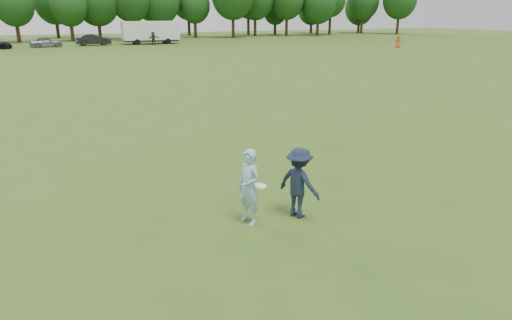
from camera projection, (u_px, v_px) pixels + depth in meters
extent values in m
plane|color=#335417|center=(326.00, 223.00, 10.07)|extent=(200.00, 200.00, 0.00)
imported|color=#8ABBD5|center=(249.00, 187.00, 9.84)|extent=(0.56, 0.70, 1.68)
imported|color=#192337|center=(299.00, 183.00, 10.17)|extent=(1.00, 1.20, 1.62)
imported|color=#C84817|center=(398.00, 41.00, 59.15)|extent=(0.92, 0.92, 1.61)
imported|color=#2A2A2A|center=(153.00, 38.00, 64.00)|extent=(1.78, 0.98, 1.83)
imported|color=slate|center=(46.00, 42.00, 60.24)|extent=(4.19, 2.06, 1.38)
imported|color=black|center=(93.00, 40.00, 63.35)|extent=(4.81, 2.14, 1.54)
cone|color=orange|center=(332.00, 51.00, 53.36)|extent=(0.28, 0.28, 0.30)
cylinder|color=white|center=(260.00, 186.00, 9.73)|extent=(0.33, 0.33, 0.08)
cube|color=white|center=(151.00, 31.00, 65.98)|extent=(8.00, 2.50, 2.60)
cube|color=black|center=(151.00, 40.00, 66.41)|extent=(7.60, 2.30, 0.25)
cylinder|color=black|center=(137.00, 42.00, 64.51)|extent=(0.80, 0.25, 0.80)
cylinder|color=black|center=(134.00, 41.00, 66.69)|extent=(0.80, 0.25, 0.80)
cylinder|color=black|center=(168.00, 41.00, 66.20)|extent=(0.80, 0.25, 0.80)
cylinder|color=black|center=(164.00, 40.00, 68.37)|extent=(0.80, 0.25, 0.80)
cube|color=#333333|center=(120.00, 41.00, 64.71)|extent=(1.20, 0.15, 0.12)
cylinder|color=#332114|center=(18.00, 32.00, 69.51)|extent=(0.56, 0.56, 3.14)
ellipsoid|color=#153612|center=(14.00, 4.00, 68.27)|extent=(5.78, 5.78, 6.64)
cylinder|color=#332114|center=(72.00, 32.00, 72.26)|extent=(0.56, 0.56, 3.01)
ellipsoid|color=#153612|center=(69.00, 6.00, 71.08)|extent=(5.46, 5.46, 6.28)
cylinder|color=#332114|center=(100.00, 30.00, 76.00)|extent=(0.56, 0.56, 3.23)
ellipsoid|color=#153612|center=(97.00, 0.00, 74.54)|extent=(7.29, 7.29, 8.38)
cylinder|color=#332114|center=(133.00, 28.00, 77.90)|extent=(0.56, 0.56, 3.77)
cylinder|color=#332114|center=(162.00, 29.00, 80.45)|extent=(0.56, 0.56, 3.33)
ellipsoid|color=#153612|center=(160.00, 2.00, 79.05)|extent=(6.71, 6.71, 7.71)
cylinder|color=#332114|center=(195.00, 28.00, 83.06)|extent=(0.56, 0.56, 3.22)
ellipsoid|color=#153612|center=(194.00, 5.00, 81.84)|extent=(5.54, 5.54, 6.37)
cylinder|color=#332114|center=(233.00, 26.00, 82.75)|extent=(0.56, 0.56, 4.15)
cylinder|color=#332114|center=(255.00, 25.00, 88.11)|extent=(0.56, 0.56, 3.95)
cylinder|color=#332114|center=(287.00, 25.00, 89.26)|extent=(0.56, 0.56, 3.90)
ellipsoid|color=#153612|center=(287.00, 0.00, 87.80)|extent=(6.49, 6.49, 7.46)
cylinder|color=#332114|center=(318.00, 27.00, 90.72)|extent=(0.56, 0.56, 3.16)
ellipsoid|color=#153612|center=(318.00, 3.00, 89.31)|extent=(6.99, 6.99, 8.04)
cylinder|color=#332114|center=(330.00, 24.00, 94.33)|extent=(0.56, 0.56, 4.29)
ellipsoid|color=#153612|center=(331.00, 0.00, 92.88)|extent=(6.02, 6.02, 6.93)
cylinder|color=#332114|center=(362.00, 25.00, 99.29)|extent=(0.56, 0.56, 3.68)
ellipsoid|color=#153612|center=(363.00, 2.00, 97.84)|extent=(6.78, 6.78, 7.80)
cylinder|color=#332114|center=(398.00, 24.00, 96.27)|extent=(0.56, 0.56, 3.96)
ellipsoid|color=#153612|center=(400.00, 0.00, 94.74)|extent=(6.93, 6.93, 7.96)
cylinder|color=#332114|center=(58.00, 29.00, 80.81)|extent=(0.56, 0.56, 3.28)
ellipsoid|color=#153612|center=(54.00, 2.00, 79.41)|extent=(6.78, 6.78, 7.79)
cylinder|color=#332114|center=(99.00, 29.00, 82.15)|extent=(0.56, 0.56, 3.11)
ellipsoid|color=#153612|center=(97.00, 7.00, 80.97)|extent=(5.34, 5.34, 6.14)
cylinder|color=#332114|center=(150.00, 27.00, 86.94)|extent=(0.56, 0.56, 3.50)
ellipsoid|color=#153612|center=(149.00, 6.00, 85.76)|extent=(4.82, 4.82, 5.54)
cylinder|color=#332114|center=(189.00, 26.00, 90.39)|extent=(0.56, 0.56, 3.80)
ellipsoid|color=#153612|center=(188.00, 1.00, 88.97)|extent=(6.34, 6.34, 7.29)
cylinder|color=#332114|center=(248.00, 25.00, 93.48)|extent=(0.56, 0.56, 3.84)
ellipsoid|color=#153612|center=(248.00, 4.00, 92.22)|extent=(5.09, 5.09, 5.86)
cylinder|color=#332114|center=(275.00, 28.00, 94.78)|extent=(0.56, 0.56, 2.58)
ellipsoid|color=#153612|center=(275.00, 11.00, 93.75)|extent=(4.86, 4.86, 5.59)
cylinder|color=#332114|center=(311.00, 27.00, 99.66)|extent=(0.56, 0.56, 2.62)
ellipsoid|color=#153612|center=(312.00, 8.00, 98.45)|extent=(6.11, 6.11, 7.02)
cylinder|color=#332114|center=(358.00, 27.00, 102.94)|extent=(0.56, 0.56, 2.54)
ellipsoid|color=#153612|center=(360.00, 8.00, 101.70)|extent=(6.47, 6.47, 7.44)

